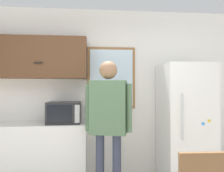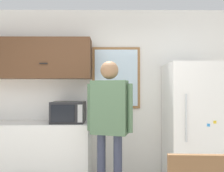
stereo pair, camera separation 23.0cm
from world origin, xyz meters
The scene contains 7 objects.
back_wall centered at (0.00, 2.03, 1.35)m, with size 6.00×0.06×2.70m.
counter centered at (-1.15, 1.72, 0.46)m, with size 2.10×0.56×0.91m.
upper_cabinets centered at (-1.15, 1.84, 1.88)m, with size 2.10×0.34×0.62m.
microwave centered at (-0.41, 1.71, 1.07)m, with size 0.47×0.42×0.31m.
person centered at (0.20, 1.27, 1.09)m, with size 0.59×0.34×1.77m.
refrigerator centered at (1.39, 1.65, 0.89)m, with size 0.71×0.71×1.78m.
window centered at (0.30, 1.99, 1.59)m, with size 0.77×0.05×0.99m.
Camera 2 is at (0.21, -1.54, 1.40)m, focal length 35.00 mm.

